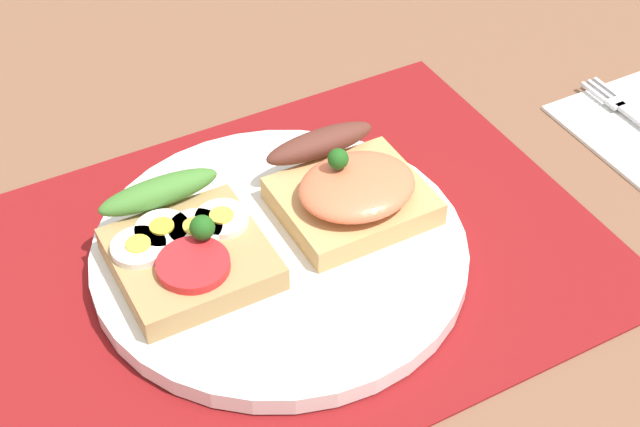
# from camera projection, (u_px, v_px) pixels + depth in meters

# --- Properties ---
(ground_plane) EXTENTS (1.20, 0.90, 0.03)m
(ground_plane) POSITION_uv_depth(u_px,v_px,m) (281.00, 279.00, 0.63)
(ground_plane) COLOR brown
(placemat) EXTENTS (0.42, 0.31, 0.00)m
(placemat) POSITION_uv_depth(u_px,v_px,m) (280.00, 261.00, 0.62)
(placemat) COLOR maroon
(placemat) RESTS_ON ground_plane
(plate) EXTENTS (0.25, 0.25, 0.01)m
(plate) POSITION_uv_depth(u_px,v_px,m) (280.00, 252.00, 0.61)
(plate) COLOR white
(plate) RESTS_ON placemat
(sandwich_egg_tomato) EXTENTS (0.09, 0.11, 0.04)m
(sandwich_egg_tomato) POSITION_uv_depth(u_px,v_px,m) (185.00, 245.00, 0.59)
(sandwich_egg_tomato) COLOR #AB8552
(sandwich_egg_tomato) RESTS_ON plate
(sandwich_salmon) EXTENTS (0.10, 0.10, 0.05)m
(sandwich_salmon) POSITION_uv_depth(u_px,v_px,m) (350.00, 188.00, 0.62)
(sandwich_salmon) COLOR tan
(sandwich_salmon) RESTS_ON plate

